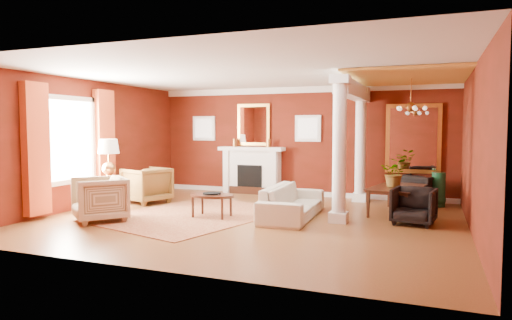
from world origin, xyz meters
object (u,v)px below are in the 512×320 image
at_px(armchair_leopard, 147,183).
at_px(dining_table, 399,192).
at_px(sofa, 292,196).
at_px(armchair_stripe, 100,197).
at_px(side_table, 109,162).
at_px(coffee_table, 212,197).

bearing_deg(armchair_leopard, dining_table, 116.63).
relative_size(sofa, armchair_leopard, 2.34).
distance_m(sofa, armchair_stripe, 3.78).
relative_size(armchair_leopard, dining_table, 0.58).
relative_size(sofa, dining_table, 1.36).
relative_size(side_table, dining_table, 0.95).
relative_size(armchair_stripe, dining_table, 0.58).
relative_size(armchair_stripe, coffee_table, 1.03).
bearing_deg(armchair_stripe, side_table, 159.78).
distance_m(sofa, side_table, 4.11).
bearing_deg(side_table, coffee_table, 1.67).
bearing_deg(sofa, side_table, 96.72).
bearing_deg(armchair_stripe, sofa, 65.68).
height_order(armchair_leopard, dining_table, armchair_leopard).
height_order(sofa, coffee_table, sofa).
bearing_deg(sofa, dining_table, -60.59).
xyz_separation_m(armchair_leopard, armchair_stripe, (0.44, -2.20, 0.00)).
xyz_separation_m(sofa, coffee_table, (-1.53, -0.55, -0.01)).
bearing_deg(armchair_stripe, dining_table, 67.57).
bearing_deg(dining_table, side_table, 117.82).
height_order(sofa, armchair_leopard, armchair_leopard).
xyz_separation_m(side_table, dining_table, (5.98, 1.83, -0.61)).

